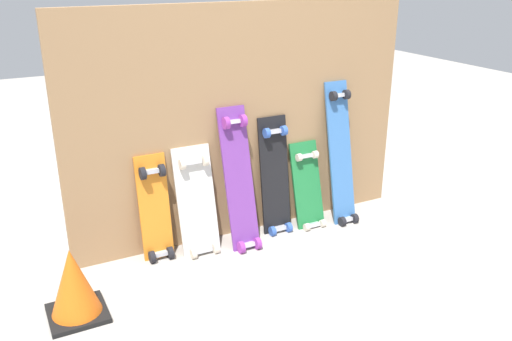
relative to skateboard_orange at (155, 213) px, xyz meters
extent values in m
plane|color=#B2AAA0|center=(0.62, 0.01, -0.28)|extent=(12.00, 12.00, 0.00)
cube|color=#99724C|center=(0.62, 0.08, 0.43)|extent=(2.19, 0.04, 1.41)
cube|color=orange|center=(0.00, 0.01, 0.00)|extent=(0.18, 0.10, 0.67)
cube|color=#B7B7BF|center=(0.00, -0.04, -0.25)|extent=(0.08, 0.04, 0.03)
cube|color=#B7B7BF|center=(0.00, 0.02, 0.25)|extent=(0.08, 0.04, 0.03)
cylinder|color=black|center=(-0.05, -0.06, -0.24)|extent=(0.03, 0.07, 0.07)
cylinder|color=black|center=(0.05, -0.06, -0.24)|extent=(0.03, 0.07, 0.07)
cylinder|color=black|center=(-0.05, 0.00, 0.25)|extent=(0.03, 0.07, 0.07)
cylinder|color=black|center=(0.05, 0.00, 0.25)|extent=(0.03, 0.07, 0.07)
cube|color=silver|center=(0.24, -0.03, 0.00)|extent=(0.23, 0.17, 0.70)
cube|color=#B7B7BF|center=(0.24, -0.11, -0.25)|extent=(0.10, 0.04, 0.03)
cube|color=#B7B7BF|center=(0.24, 0.01, 0.27)|extent=(0.10, 0.04, 0.03)
cylinder|color=beige|center=(0.17, -0.13, -0.25)|extent=(0.03, 0.06, 0.06)
cylinder|color=beige|center=(0.31, -0.13, -0.25)|extent=(0.03, 0.06, 0.06)
cylinder|color=beige|center=(0.17, -0.01, 0.27)|extent=(0.03, 0.06, 0.06)
cylinder|color=beige|center=(0.31, -0.01, 0.27)|extent=(0.03, 0.06, 0.06)
cube|color=#6B338C|center=(0.50, -0.06, 0.11)|extent=(0.18, 0.24, 0.90)
cube|color=#B7B7BF|center=(0.50, -0.18, -0.25)|extent=(0.08, 0.04, 0.03)
cube|color=#B7B7BF|center=(0.50, 0.01, 0.47)|extent=(0.08, 0.04, 0.03)
cylinder|color=purple|center=(0.45, -0.19, -0.24)|extent=(0.03, 0.07, 0.07)
cylinder|color=purple|center=(0.56, -0.19, -0.24)|extent=(0.03, 0.07, 0.07)
cylinder|color=purple|center=(0.45, -0.01, 0.48)|extent=(0.03, 0.07, 0.07)
cylinder|color=purple|center=(0.56, -0.01, 0.48)|extent=(0.03, 0.07, 0.07)
cube|color=black|center=(0.78, 0.00, 0.06)|extent=(0.19, 0.13, 0.80)
cube|color=#B7B7BF|center=(0.78, -0.07, -0.25)|extent=(0.09, 0.04, 0.03)
cube|color=#B7B7BF|center=(0.78, 0.02, 0.37)|extent=(0.09, 0.04, 0.03)
cylinder|color=#3359B2|center=(0.72, -0.09, -0.25)|extent=(0.03, 0.06, 0.06)
cylinder|color=#3359B2|center=(0.84, -0.09, -0.25)|extent=(0.03, 0.06, 0.06)
cylinder|color=#3359B2|center=(0.72, 0.00, 0.37)|extent=(0.03, 0.06, 0.06)
cylinder|color=#3359B2|center=(0.84, 0.00, 0.37)|extent=(0.03, 0.06, 0.06)
cube|color=#1E7238|center=(1.01, -0.03, -0.05)|extent=(0.20, 0.18, 0.62)
cube|color=#B7B7BF|center=(1.01, -0.11, -0.26)|extent=(0.09, 0.04, 0.03)
cube|color=#B7B7BF|center=(1.01, 0.01, 0.18)|extent=(0.09, 0.04, 0.03)
cylinder|color=beige|center=(0.95, -0.13, -0.25)|extent=(0.03, 0.05, 0.05)
cylinder|color=beige|center=(1.07, -0.13, -0.25)|extent=(0.03, 0.05, 0.05)
cylinder|color=beige|center=(0.95, -0.01, 0.18)|extent=(0.03, 0.05, 0.05)
cylinder|color=beige|center=(1.07, -0.01, 0.18)|extent=(0.03, 0.05, 0.05)
cube|color=#386BAD|center=(1.24, -0.05, 0.14)|extent=(0.16, 0.22, 0.98)
cube|color=#B7B7BF|center=(1.24, -0.16, -0.25)|extent=(0.07, 0.04, 0.03)
cube|color=#B7B7BF|center=(1.24, 0.01, 0.55)|extent=(0.07, 0.04, 0.03)
cylinder|color=black|center=(1.19, -0.18, -0.25)|extent=(0.03, 0.06, 0.06)
cylinder|color=black|center=(1.29, -0.18, -0.25)|extent=(0.03, 0.06, 0.06)
cylinder|color=black|center=(1.19, -0.01, 0.55)|extent=(0.03, 0.06, 0.06)
cylinder|color=black|center=(1.29, -0.01, 0.55)|extent=(0.03, 0.06, 0.06)
cube|color=black|center=(-0.53, -0.38, -0.27)|extent=(0.27, 0.27, 0.02)
cone|color=orange|center=(-0.53, -0.38, -0.08)|extent=(0.24, 0.24, 0.34)
camera|label=1|loc=(-0.77, -2.75, 1.34)|focal=37.96mm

